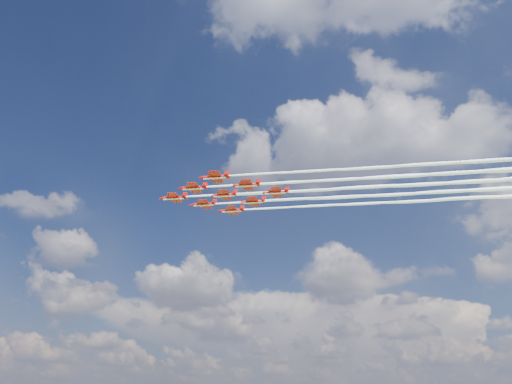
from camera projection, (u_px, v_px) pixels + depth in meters
jet_lead at (393, 186)px, 163.80m from camera, size 150.87×43.07×2.61m
jet_row2_port at (425, 175)px, 155.98m from camera, size 150.87×43.07×2.61m
jet_row2_starb at (417, 193)px, 169.40m from camera, size 150.87×43.07×2.61m
jet_row3_port at (460, 162)px, 148.15m from camera, size 150.87×43.07×2.61m
jet_row3_centre at (449, 183)px, 161.58m from camera, size 150.87×43.07×2.61m
jet_row3_starb at (440, 200)px, 175.00m from camera, size 150.87×43.07×2.61m
jet_row4_port at (484, 171)px, 153.75m from camera, size 150.87×43.07×2.61m
jet_row4_starb at (472, 190)px, 167.17m from camera, size 150.87×43.07×2.61m
jet_tail at (507, 180)px, 159.35m from camera, size 150.87×43.07×2.61m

